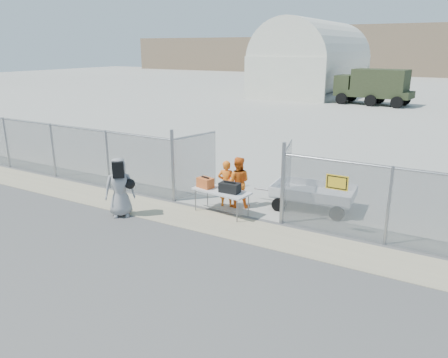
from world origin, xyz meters
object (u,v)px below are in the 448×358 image
Objects in this scene: security_worker_right at (238,182)px; visitor at (120,187)px; utility_trailer at (313,196)px; folding_table at (221,202)px; security_worker_left at (226,184)px.

visitor is (-2.81, -2.54, 0.09)m from security_worker_right.
utility_trailer is (5.03, 3.65, -0.53)m from visitor.
folding_table is 1.08× the size of security_worker_right.
security_worker_left is 0.46× the size of utility_trailer.
folding_table is 0.54× the size of utility_trailer.
utility_trailer is at bearing -175.03° from security_worker_right.
folding_table is 3.22m from visitor.
security_worker_right is 2.52m from utility_trailer.
visitor is (-2.47, -2.38, 0.15)m from security_worker_left.
security_worker_left reaches higher than folding_table.
security_worker_right is at bearing 0.46° from visitor.
security_worker_left is 2.89m from utility_trailer.
folding_table is 0.79m from security_worker_left.
folding_table is at bearing 58.46° from security_worker_right.
folding_table is 0.98× the size of visitor.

